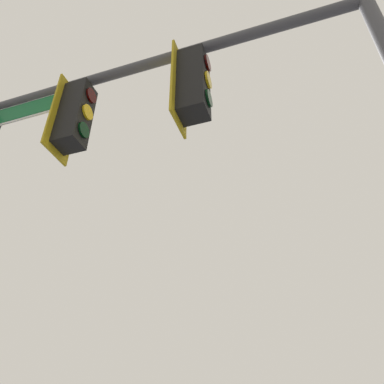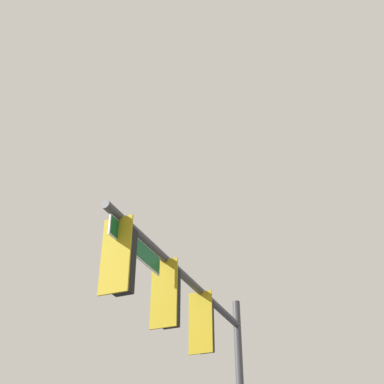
{
  "view_description": "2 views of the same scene",
  "coord_description": "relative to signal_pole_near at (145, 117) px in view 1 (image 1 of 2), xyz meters",
  "views": [
    {
      "loc": [
        -3.19,
        -5.77,
        1.37
      ],
      "look_at": [
        -2.73,
        -10.97,
        4.86
      ],
      "focal_mm": 35.0,
      "sensor_mm": 36.0,
      "label": 1
    },
    {
      "loc": [
        7.8,
        -7.32,
        1.47
      ],
      "look_at": [
        -0.8,
        -8.8,
        7.04
      ],
      "focal_mm": 50.0,
      "sensor_mm": 36.0,
      "label": 2
    }
  ],
  "objects": [
    {
      "name": "signal_pole_near",
      "position": [
        0.0,
        0.0,
        0.0
      ],
      "size": [
        6.2,
        1.71,
        6.39
      ],
      "color": "#47474C",
      "rests_on": "ground_plane"
    }
  ]
}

